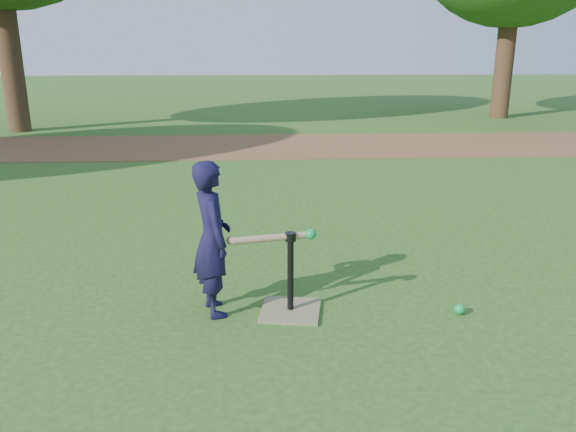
{
  "coord_description": "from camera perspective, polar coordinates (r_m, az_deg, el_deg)",
  "views": [
    {
      "loc": [
        -0.45,
        -3.71,
        1.86
      ],
      "look_at": [
        -0.2,
        0.36,
        0.65
      ],
      "focal_mm": 35.0,
      "sensor_mm": 36.0,
      "label": 1
    }
  ],
  "objects": [
    {
      "name": "ground",
      "position": [
        4.18,
        3.1,
        -9.95
      ],
      "size": [
        80.0,
        80.0,
        0.0
      ],
      "primitive_type": "plane",
      "color": "#285116",
      "rests_on": "ground"
    },
    {
      "name": "dirt_strip",
      "position": [
        11.37,
        -1.15,
        7.17
      ],
      "size": [
        24.0,
        3.0,
        0.01
      ],
      "primitive_type": "cube",
      "color": "brown",
      "rests_on": "ground"
    },
    {
      "name": "child",
      "position": [
        4.04,
        -7.73,
        -2.31
      ],
      "size": [
        0.39,
        0.48,
        1.13
      ],
      "primitive_type": "imported",
      "rotation": [
        0.0,
        0.0,
        1.88
      ],
      "color": "black",
      "rests_on": "ground"
    },
    {
      "name": "wiffle_ball_ground",
      "position": [
        4.34,
        17.06,
        -9.03
      ],
      "size": [
        0.08,
        0.08,
        0.08
      ],
      "primitive_type": "sphere",
      "color": "#0D9841",
      "rests_on": "ground"
    },
    {
      "name": "batting_tee",
      "position": [
        4.16,
        0.25,
        -8.33
      ],
      "size": [
        0.5,
        0.5,
        0.61
      ],
      "color": "olive",
      "rests_on": "ground"
    },
    {
      "name": "swing_action",
      "position": [
        3.96,
        -1.11,
        -2.17
      ],
      "size": [
        0.64,
        0.18,
        0.09
      ],
      "color": "tan",
      "rests_on": "ground"
    }
  ]
}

